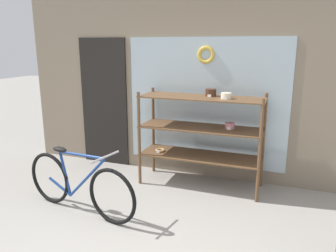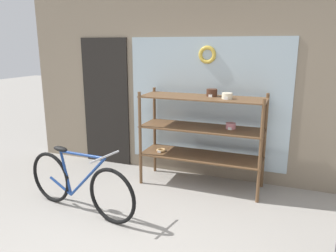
# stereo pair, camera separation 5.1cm
# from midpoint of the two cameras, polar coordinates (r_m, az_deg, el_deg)

# --- Properties ---
(storefront_facade) EXTENTS (5.72, 0.13, 3.59)m
(storefront_facade) POSITION_cam_midpoint_polar(r_m,az_deg,el_deg) (4.94, 4.60, 11.10)
(storefront_facade) COLOR gray
(storefront_facade) RESTS_ON ground_plane
(display_case) EXTENTS (1.72, 0.56, 1.40)m
(display_case) POSITION_cam_midpoint_polar(r_m,az_deg,el_deg) (4.60, 6.39, -0.34)
(display_case) COLOR brown
(display_case) RESTS_ON ground_plane
(bicycle) EXTENTS (1.68, 0.48, 0.80)m
(bicycle) POSITION_cam_midpoint_polar(r_m,az_deg,el_deg) (4.13, -14.94, -9.74)
(bicycle) COLOR black
(bicycle) RESTS_ON ground_plane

